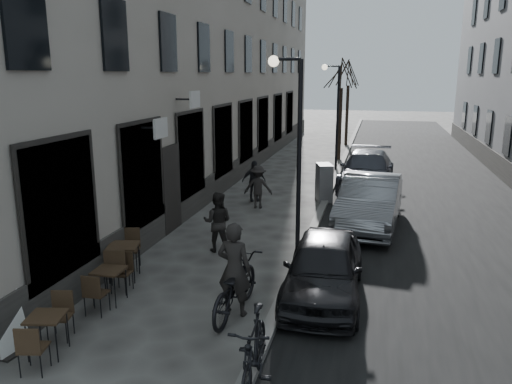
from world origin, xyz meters
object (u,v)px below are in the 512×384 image
at_px(streetlamp_near, 293,133).
at_px(tree_near, 342,73).
at_px(pedestrian_near, 218,222).
at_px(car_far, 367,170).
at_px(car_mid, 370,202).
at_px(moped, 254,354).
at_px(pedestrian_mid, 258,187).
at_px(tree_far, 349,73).
at_px(car_near, 324,267).
at_px(pedestrian_far, 254,181).
at_px(bistro_set_c, 124,258).
at_px(utility_cabinet, 324,182).
at_px(bistro_set_b, 110,282).
at_px(bicycle, 235,286).
at_px(sign_board, 10,328).
at_px(bistro_set_a, 47,331).
at_px(streetlamp_far, 334,105).

distance_m(streetlamp_near, tree_near, 15.08).
bearing_deg(pedestrian_near, car_far, -118.73).
distance_m(car_mid, moped, 9.00).
bearing_deg(pedestrian_mid, tree_far, -104.19).
bearing_deg(pedestrian_mid, car_near, 106.63).
bearing_deg(pedestrian_far, car_far, 11.60).
xyz_separation_m(bistro_set_c, utility_cabinet, (3.68, 8.46, 0.19)).
relative_size(bistro_set_b, bicycle, 0.66).
xyz_separation_m(car_near, car_mid, (0.83, 5.38, 0.12)).
height_order(sign_board, bicycle, bicycle).
bearing_deg(moped, bistro_set_b, 144.69).
height_order(bistro_set_a, car_near, car_near).
distance_m(bistro_set_b, moped, 4.24).
distance_m(streetlamp_far, bistro_set_c, 15.53).
relative_size(streetlamp_near, bistro_set_a, 3.44).
bearing_deg(sign_board, streetlamp_far, 85.52).
relative_size(streetlamp_far, moped, 2.49).
bearing_deg(pedestrian_far, car_near, -92.96).
bearing_deg(tree_near, pedestrian_near, -97.13).
height_order(sign_board, pedestrian_far, pedestrian_far).
relative_size(tree_near, tree_far, 1.00).
height_order(bistro_set_c, moped, moped).
bearing_deg(utility_cabinet, car_near, -100.84).
relative_size(tree_far, pedestrian_mid, 3.73).
xyz_separation_m(tree_near, car_near, (1.10, -17.80, -3.99)).
bearing_deg(car_far, utility_cabinet, -118.10).
distance_m(bistro_set_c, pedestrian_far, 7.88).
relative_size(tree_near, bistro_set_c, 3.32).
bearing_deg(car_near, streetlamp_near, 111.33).
bearing_deg(car_far, car_near, -90.81).
relative_size(tree_near, sign_board, 5.19).
bearing_deg(car_mid, streetlamp_far, 107.16).
bearing_deg(streetlamp_far, utility_cabinet, -87.59).
relative_size(pedestrian_far, car_mid, 0.32).
xyz_separation_m(bistro_set_b, car_far, (4.87, 12.19, 0.32)).
height_order(pedestrian_near, pedestrian_mid, pedestrian_near).
height_order(tree_near, pedestrian_far, tree_near).
bearing_deg(streetlamp_near, sign_board, -121.26).
xyz_separation_m(tree_near, moped, (0.45, -21.29, -4.05)).
xyz_separation_m(bistro_set_c, pedestrian_near, (1.53, 2.30, 0.31)).
height_order(tree_near, bistro_set_a, tree_near).
xyz_separation_m(streetlamp_far, moped, (0.52, -18.29, -2.55)).
bearing_deg(pedestrian_mid, car_mid, 152.91).
bearing_deg(tree_near, sign_board, -100.27).
distance_m(bicycle, pedestrian_far, 9.03).
bearing_deg(bistro_set_a, car_near, 25.20).
bearing_deg(tree_near, bistro_set_b, -99.44).
relative_size(bistro_set_a, moped, 0.72).
relative_size(utility_cabinet, bicycle, 0.63).
height_order(streetlamp_near, tree_near, tree_near).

